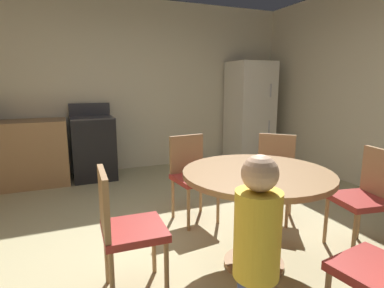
{
  "coord_description": "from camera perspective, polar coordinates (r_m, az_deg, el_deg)",
  "views": [
    {
      "loc": [
        -0.91,
        -2.15,
        1.4
      ],
      "look_at": [
        0.32,
        0.83,
        0.77
      ],
      "focal_mm": 29.19,
      "sensor_mm": 36.0,
      "label": 1
    }
  ],
  "objects": [
    {
      "name": "chair_west",
      "position": [
        2.13,
        -12.42,
        -14.19
      ],
      "size": [
        0.41,
        0.41,
        0.87
      ],
      "rotation": [
        0.0,
        0.0,
        6.25
      ],
      "color": "#9E754C",
      "rests_on": "ground"
    },
    {
      "name": "person_child",
      "position": [
        1.6,
        11.65,
        -20.05
      ],
      "size": [
        0.31,
        0.31,
        1.09
      ],
      "rotation": [
        0.0,
        0.0,
        7.26
      ],
      "color": "#3D4C84",
      "rests_on": "ground"
    },
    {
      "name": "ground_plane",
      "position": [
        2.72,
        0.52,
        -19.88
      ],
      "size": [
        14.0,
        14.0,
        0.0
      ],
      "primitive_type": "plane",
      "color": "tan"
    },
    {
      "name": "dining_table",
      "position": [
        2.42,
        11.71,
        -8.62
      ],
      "size": [
        1.11,
        1.11,
        0.76
      ],
      "color": "#9E754C",
      "rests_on": "ground"
    },
    {
      "name": "refrigerator",
      "position": [
        5.6,
        10.45,
        5.56
      ],
      "size": [
        0.68,
        0.68,
        1.76
      ],
      "color": "silver",
      "rests_on": "ground"
    },
    {
      "name": "chair_east",
      "position": [
        2.99,
        29.34,
        -7.91
      ],
      "size": [
        0.46,
        0.46,
        0.87
      ],
      "rotation": [
        0.0,
        0.0,
        2.98
      ],
      "color": "#9E754C",
      "rests_on": "ground"
    },
    {
      "name": "chair_northeast",
      "position": [
        3.38,
        14.78,
        -4.72
      ],
      "size": [
        0.57,
        0.57,
        0.87
      ],
      "rotation": [
        0.0,
        0.0,
        3.93
      ],
      "color": "#9E754C",
      "rests_on": "ground"
    },
    {
      "name": "oven_range",
      "position": [
        4.84,
        -17.58,
        -0.56
      ],
      "size": [
        0.6,
        0.6,
        1.1
      ],
      "color": "black",
      "rests_on": "ground"
    },
    {
      "name": "wall_back",
      "position": [
        5.21,
        -12.55,
        10.26
      ],
      "size": [
        5.92,
        0.12,
        2.7
      ],
      "primitive_type": "cube",
      "color": "beige",
      "rests_on": "ground"
    },
    {
      "name": "chair_north",
      "position": [
        3.22,
        -0.03,
        -5.15
      ],
      "size": [
        0.45,
        0.45,
        0.87
      ],
      "rotation": [
        0.0,
        0.0,
        4.83
      ],
      "color": "#9E754C",
      "rests_on": "ground"
    }
  ]
}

